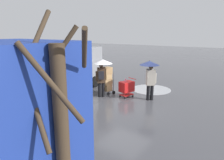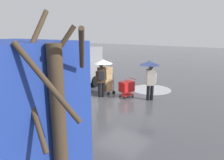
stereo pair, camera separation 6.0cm
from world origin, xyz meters
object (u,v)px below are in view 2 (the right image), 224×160
object	(u,v)px
pedestrian_pink_side	(102,69)
hand_dolly_boxes	(107,79)
bare_tree_near	(59,134)
cargo_van_parked_right	(69,71)
shopping_cart_vendor	(127,87)
pedestrian_black_side	(150,71)

from	to	relation	value
pedestrian_pink_side	hand_dolly_boxes	bearing A→B (deg)	-81.81
hand_dolly_boxes	bare_tree_near	world-z (taller)	bare_tree_near
cargo_van_parked_right	shopping_cart_vendor	size ratio (longest dim) A/B	5.22
shopping_cart_vendor	hand_dolly_boxes	distance (m)	1.25
hand_dolly_boxes	cargo_van_parked_right	bearing A→B (deg)	12.65
shopping_cart_vendor	hand_dolly_boxes	world-z (taller)	hand_dolly_boxes
bare_tree_near	cargo_van_parked_right	bearing A→B (deg)	-43.04
cargo_van_parked_right	bare_tree_near	world-z (taller)	bare_tree_near
shopping_cart_vendor	hand_dolly_boxes	size ratio (longest dim) A/B	0.65
shopping_cart_vendor	pedestrian_pink_side	distance (m)	1.69
shopping_cart_vendor	pedestrian_black_side	size ratio (longest dim) A/B	0.49
hand_dolly_boxes	pedestrian_pink_side	distance (m)	0.89
pedestrian_pink_side	pedestrian_black_side	bearing A→B (deg)	-156.16
shopping_cart_vendor	pedestrian_pink_side	xyz separation A→B (m)	(1.10, 0.79, 1.00)
pedestrian_pink_side	bare_tree_near	size ratio (longest dim) A/B	0.55
bare_tree_near	hand_dolly_boxes	bearing A→B (deg)	-58.11
hand_dolly_boxes	bare_tree_near	bearing A→B (deg)	121.89
cargo_van_parked_right	shopping_cart_vendor	distance (m)	3.90
pedestrian_black_side	bare_tree_near	world-z (taller)	bare_tree_near
shopping_cart_vendor	pedestrian_pink_side	bearing A→B (deg)	35.49
hand_dolly_boxes	pedestrian_black_side	xyz separation A→B (m)	(-2.43, -0.47, 0.68)
hand_dolly_boxes	bare_tree_near	size ratio (longest dim) A/B	0.41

